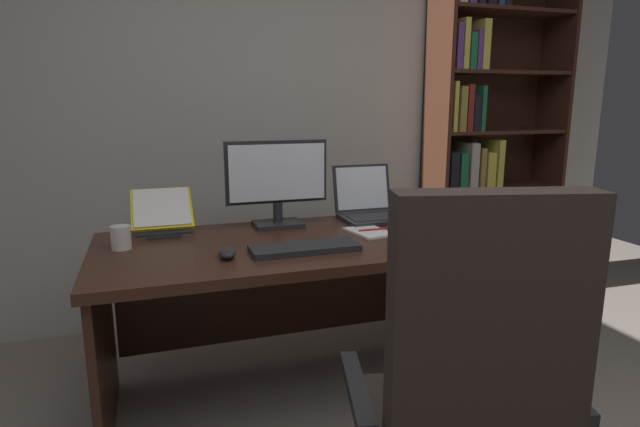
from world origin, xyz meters
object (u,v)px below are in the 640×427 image
desk (304,276)px  open_binder (451,238)px  office_chair (466,419)px  bookshelf (482,125)px  coffee_mug (121,237)px  keyboard (305,248)px  notepad (369,232)px  monitor (277,184)px  pen (374,229)px  computer_mouse (227,253)px  laptop (370,208)px  reading_stand_with_book (162,212)px

desk → open_binder: size_ratio=3.75×
desk → office_chair: size_ratio=1.58×
bookshelf → coffee_mug: 2.32m
keyboard → coffee_mug: size_ratio=4.51×
desk → notepad: bearing=-12.3°
monitor → pen: (0.37, -0.25, -0.18)m
computer_mouse → open_binder: 0.92m
monitor → notepad: size_ratio=2.25×
desk → notepad: notepad is taller
laptop → computer_mouse: (-0.77, -0.44, -0.03)m
desk → office_chair: 1.06m
open_binder → coffee_mug: bearing=175.9°
open_binder → coffee_mug: (-1.29, 0.30, 0.03)m
keyboard → pen: (0.37, 0.18, 0.00)m
office_chair → laptop: 1.31m
keyboard → notepad: keyboard is taller
laptop → reading_stand_with_book: (-0.98, 0.06, 0.03)m
computer_mouse → bookshelf: bearing=29.6°
keyboard → coffee_mug: 0.72m
office_chair → laptop: office_chair is taller
computer_mouse → notepad: computer_mouse is taller
monitor → computer_mouse: monitor is taller
computer_mouse → monitor: bearing=55.6°
desk → pen: bearing=-11.5°
open_binder → desk: bearing=160.8°
notepad → coffee_mug: size_ratio=2.25×
bookshelf → keyboard: (-1.49, -1.01, -0.41)m
notepad → monitor: bearing=144.4°
computer_mouse → notepad: (0.65, 0.18, -0.02)m
desk → reading_stand_with_book: 0.69m
keyboard → laptop: bearing=43.5°
reading_stand_with_book → coffee_mug: 0.30m
coffee_mug → monitor: bearing=15.3°
bookshelf → pen: 1.45m
monitor → coffee_mug: 0.72m
reading_stand_with_book → open_binder: bearing=-26.0°
bookshelf → coffee_mug: size_ratio=23.74×
desk → laptop: 0.51m
desk → bookshelf: bookshelf is taller
open_binder → pen: bearing=145.6°
computer_mouse → reading_stand_with_book: (-0.21, 0.50, 0.07)m
keyboard → computer_mouse: computer_mouse is taller
bookshelf → laptop: size_ratio=7.15×
reading_stand_with_book → pen: 0.94m
bookshelf → pen: size_ratio=15.80×
computer_mouse → reading_stand_with_book: bearing=112.7°
office_chair → reading_stand_with_book: (-0.72, 1.30, 0.35)m
desk → pen: 0.37m
notepad → pen: size_ratio=1.50×
bookshelf → desk: bearing=-151.6°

